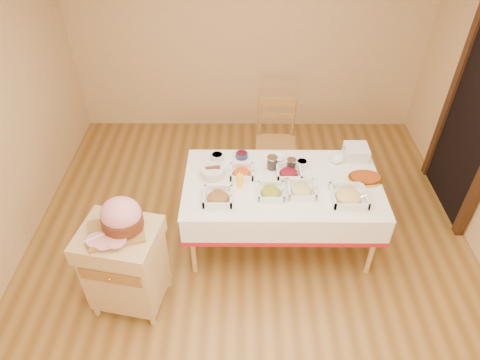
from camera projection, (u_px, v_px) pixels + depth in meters
name	position (u px, v px, depth m)	size (l,w,h in m)	color
room_shell	(251.00, 155.00, 3.36)	(5.00, 5.00, 5.00)	olive
doorway	(476.00, 116.00, 4.16)	(0.09, 1.10, 2.20)	black
dining_table	(281.00, 195.00, 4.04)	(1.82, 1.02, 0.76)	tan
butcher_cart	(125.00, 264.00, 3.55)	(0.70, 0.62, 0.87)	tan
dining_chair	(276.00, 142.00, 4.87)	(0.47, 0.45, 0.99)	olive
ham_on_board	(121.00, 218.00, 3.25)	(0.44, 0.42, 0.29)	olive
serving_dish_a	(218.00, 197.00, 3.73)	(0.26, 0.25, 0.11)	silver
serving_dish_b	(271.00, 192.00, 3.79)	(0.23, 0.23, 0.10)	silver
serving_dish_c	(302.00, 190.00, 3.81)	(0.25, 0.25, 0.10)	silver
serving_dish_d	(349.00, 196.00, 3.73)	(0.30, 0.30, 0.11)	silver
serving_dish_e	(242.00, 173.00, 4.00)	(0.23, 0.22, 0.10)	silver
serving_dish_f	(289.00, 173.00, 3.99)	(0.24, 0.23, 0.11)	silver
small_bowl_left	(217.00, 156.00, 4.19)	(0.13, 0.13, 0.06)	silver
small_bowl_mid	(242.00, 155.00, 4.22)	(0.12, 0.12, 0.05)	navy
small_bowl_right	(302.00, 163.00, 4.11)	(0.12, 0.12, 0.06)	silver
bowl_white_imported	(278.00, 158.00, 4.20)	(0.13, 0.13, 0.03)	silver
bowl_small_imported	(336.00, 159.00, 4.17)	(0.14, 0.14, 0.04)	silver
preserve_jar_left	(272.00, 163.00, 4.06)	(0.10, 0.10, 0.13)	silver
preserve_jar_right	(291.00, 165.00, 4.05)	(0.09, 0.09, 0.12)	silver
mustard_bottle	(240.00, 180.00, 3.84)	(0.05, 0.05, 0.17)	yellow
bread_basket	(213.00, 172.00, 3.99)	(0.22, 0.22, 0.10)	silver
plate_stack	(356.00, 152.00, 4.20)	(0.22, 0.22, 0.12)	silver
brass_platter	(366.00, 178.00, 3.96)	(0.32, 0.23, 0.04)	gold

